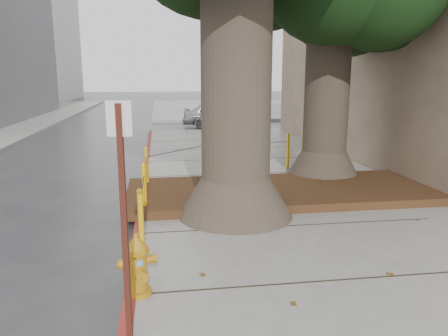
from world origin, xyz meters
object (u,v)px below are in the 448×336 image
Objects in this scene: fire_hydrant at (138,265)px; signpost at (124,210)px; car_red at (378,111)px; car_silver at (221,114)px.

signpost reaches higher than fire_hydrant.
signpost reaches higher than car_red.
car_red is (12.78, 18.96, 0.10)m from fire_hydrant.
fire_hydrant is 18.08m from car_silver.
fire_hydrant is at bearing 147.76° from car_red.
car_red is at bearing 65.19° from signpost.
car_silver is 1.06× the size of car_red.
signpost is at bearing 148.77° from car_red.
signpost is at bearing 175.76° from car_silver.
signpost is (-0.05, -0.82, 0.91)m from fire_hydrant.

